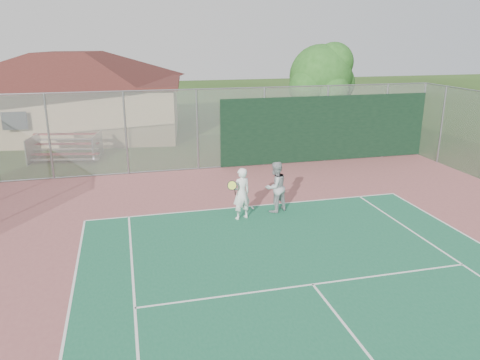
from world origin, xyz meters
name	(u,v)px	position (x,y,z in m)	size (l,w,h in m)	color
back_fence	(266,129)	(2.11, 16.98, 1.67)	(20.08, 0.11, 3.53)	gray
clubhouse	(72,85)	(-6.84, 26.47, 2.88)	(14.19, 10.43, 5.67)	tan
bleachers	(66,147)	(-6.81, 20.37, 0.60)	(3.32, 2.27, 1.14)	maroon
tree	(322,78)	(6.16, 20.35, 3.52)	(3.84, 3.64, 5.36)	#352113
player_white_front	(241,194)	(-0.61, 10.86, 0.85)	(0.92, 0.77, 1.68)	white
player_grey_back	(275,188)	(0.64, 11.23, 0.85)	(1.02, 0.93, 1.70)	#A3A5A8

